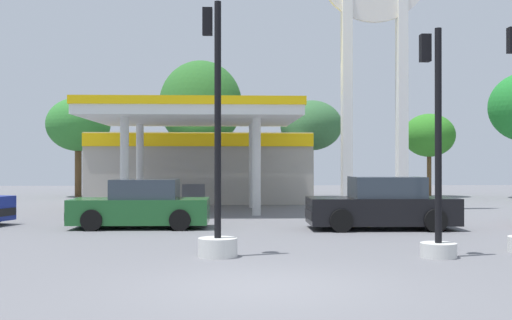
% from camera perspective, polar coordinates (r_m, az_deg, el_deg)
% --- Properties ---
extents(ground_plane, '(90.00, 90.00, 0.00)m').
position_cam_1_polar(ground_plane, '(10.17, 0.50, -11.30)').
color(ground_plane, slate).
rests_on(ground_plane, ground).
extents(gas_station, '(10.66, 12.79, 4.28)m').
position_cam_1_polar(gas_station, '(30.85, -5.04, -0.04)').
color(gas_station, '#ADA89E').
rests_on(gas_station, ground).
extents(car_0, '(4.33, 2.02, 1.54)m').
position_cam_1_polar(car_0, '(19.09, 11.27, -4.02)').
color(car_0, black).
rests_on(car_0, ground).
extents(car_1, '(4.10, 1.91, 1.46)m').
position_cam_1_polar(car_1, '(19.32, -10.29, -4.09)').
color(car_1, black).
rests_on(car_1, ground).
extents(traffic_signal_1, '(0.82, 0.82, 5.31)m').
position_cam_1_polar(traffic_signal_1, '(13.20, -3.54, -3.26)').
color(traffic_signal_1, silver).
rests_on(traffic_signal_1, ground).
extents(traffic_signal_2, '(0.74, 0.74, 4.73)m').
position_cam_1_polar(traffic_signal_2, '(13.60, 15.94, -2.70)').
color(traffic_signal_2, silver).
rests_on(traffic_signal_2, ground).
extents(tree_1, '(3.64, 3.64, 5.71)m').
position_cam_1_polar(tree_1, '(37.93, -15.69, 3.06)').
color(tree_1, brown).
rests_on(tree_1, ground).
extents(tree_2, '(4.76, 4.76, 7.85)m').
position_cam_1_polar(tree_2, '(36.77, -4.99, 4.97)').
color(tree_2, brown).
rests_on(tree_2, ground).
extents(tree_3, '(3.49, 3.49, 5.48)m').
position_cam_1_polar(tree_3, '(35.92, 4.98, 3.10)').
color(tree_3, brown).
rests_on(tree_3, ground).
extents(tree_4, '(2.97, 2.97, 4.79)m').
position_cam_1_polar(tree_4, '(37.82, 15.30, 2.13)').
color(tree_4, brown).
rests_on(tree_4, ground).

